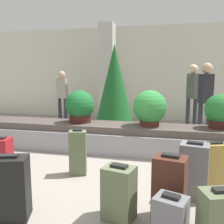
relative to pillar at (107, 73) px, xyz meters
name	(u,v)px	position (x,y,z in m)	size (l,w,h in m)	color
ground_plane	(92,176)	(0.93, -4.56, -1.60)	(18.00, 18.00, 0.00)	gray
back_wall	(138,73)	(0.93, 0.71, 0.00)	(18.00, 0.06, 3.20)	beige
carousel	(112,138)	(0.93, -3.19, -1.33)	(6.53, 0.90, 0.55)	gray
pillar	(107,73)	(0.00, 0.00, 0.00)	(0.47, 0.47, 3.20)	beige
suitcase_0	(119,193)	(1.58, -5.59, -1.30)	(0.38, 0.33, 0.62)	#5B6647
suitcase_1	(2,157)	(-0.42, -4.87, -1.30)	(0.31, 0.31, 0.62)	maroon
suitcase_2	(78,153)	(0.70, -4.54, -1.25)	(0.30, 0.26, 0.73)	#5B6647
suitcase_3	(170,221)	(2.12, -5.90, -1.37)	(0.35, 0.32, 0.49)	slate
suitcase_4	(170,189)	(2.11, -5.50, -1.24)	(0.38, 0.33, 0.74)	#472319
suitcase_5	(10,188)	(0.42, -5.86, -1.25)	(0.46, 0.37, 0.72)	black
suitcase_6	(194,171)	(2.40, -4.92, -1.24)	(0.38, 0.32, 0.74)	slate
suitcase_7	(214,165)	(2.70, -4.51, -1.29)	(0.42, 0.31, 0.64)	#A3843D
suitcase_8	(224,224)	(2.56, -5.95, -1.30)	(0.46, 0.36, 0.62)	#5B6647
potted_plant_0	(220,111)	(2.99, -3.10, -0.72)	(0.57, 0.57, 0.65)	#381914
potted_plant_1	(150,108)	(1.69, -3.18, -0.69)	(0.66, 0.66, 0.71)	#4C2319
potted_plant_2	(80,107)	(0.22, -3.15, -0.72)	(0.62, 0.62, 0.68)	#381914
traveler_0	(192,90)	(2.67, -0.63, -0.47)	(0.33, 0.37, 1.85)	#282833
traveler_1	(62,92)	(-1.34, -0.63, -0.60)	(0.33, 0.23, 1.67)	#282833
traveler_2	(206,93)	(2.89, -1.75, -0.48)	(0.37, 0.33, 1.83)	#282833
decorated_tree	(114,86)	(0.61, -1.57, -0.33)	(1.06, 1.06, 2.36)	#4C331E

